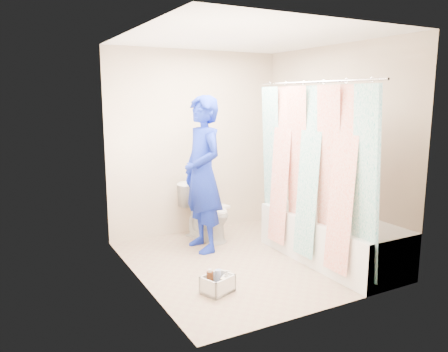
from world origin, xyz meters
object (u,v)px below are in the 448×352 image
toilet (206,212)px  cleaning_caddy (218,284)px  plumber (203,174)px  bathtub (331,237)px

toilet → cleaning_caddy: size_ratio=2.16×
toilet → plumber: plumber is taller
toilet → plumber: (-0.20, -0.32, 0.55)m
bathtub → toilet: (-0.90, 1.33, 0.09)m
cleaning_caddy → plumber: bearing=51.3°
bathtub → plumber: size_ratio=0.96×
toilet → plumber: size_ratio=0.40×
bathtub → plumber: bearing=137.6°
toilet → cleaning_caddy: toilet is taller
bathtub → toilet: 1.60m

